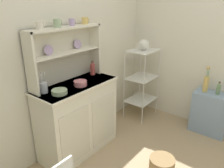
{
  "coord_description": "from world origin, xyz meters",
  "views": [
    {
      "loc": [
        -1.57,
        -0.4,
        1.79
      ],
      "look_at": [
        0.36,
        1.12,
        0.85
      ],
      "focal_mm": 35.25,
      "sensor_mm": 36.0,
      "label": 1
    }
  ],
  "objects": [
    {
      "name": "cup_gold_3",
      "position": [
        0.32,
        1.49,
        1.56
      ],
      "size": [
        0.09,
        0.08,
        0.08
      ],
      "color": "#DBB760",
      "rests_on": "hutch_shelf_unit"
    },
    {
      "name": "utensil_jar",
      "position": [
        -0.37,
        1.45,
        0.95
      ],
      "size": [
        0.08,
        0.08,
        0.22
      ],
      "color": "#B2B7C6",
      "rests_on": "hutch_cabinet"
    },
    {
      "name": "bowl_mixing_large",
      "position": [
        -0.29,
        1.29,
        0.92
      ],
      "size": [
        0.16,
        0.16,
        0.05
      ],
      "primitive_type": "cylinder",
      "color": "#9EB78E",
      "rests_on": "hutch_cabinet"
    },
    {
      "name": "cup_cream_0",
      "position": [
        -0.3,
        1.49,
        1.56
      ],
      "size": [
        0.08,
        0.07,
        0.08
      ],
      "color": "silver",
      "rests_on": "hutch_shelf_unit"
    },
    {
      "name": "bakers_rack",
      "position": [
        1.24,
        1.23,
        0.69
      ],
      "size": [
        0.48,
        0.36,
        1.09
      ],
      "color": "silver",
      "rests_on": "ground"
    },
    {
      "name": "side_shelf_blue",
      "position": [
        1.44,
        0.21,
        0.3
      ],
      "size": [
        0.28,
        0.48,
        0.6
      ],
      "primitive_type": "cube",
      "color": "#849EBC",
      "rests_on": "ground"
    },
    {
      "name": "oil_bottle",
      "position": [
        1.44,
        0.17,
        0.67
      ],
      "size": [
        0.05,
        0.05,
        0.18
      ],
      "color": "#6B8C60",
      "rests_on": "side_shelf_blue"
    },
    {
      "name": "floor_basket",
      "position": [
        0.31,
        0.38,
        0.08
      ],
      "size": [
        0.28,
        0.28,
        0.16
      ],
      "primitive_type": "cylinder",
      "color": "#93754C",
      "rests_on": "ground"
    },
    {
      "name": "flower_vase",
      "position": [
        1.44,
        0.33,
        0.73
      ],
      "size": [
        0.07,
        0.07,
        0.36
      ],
      "color": "#DBB760",
      "rests_on": "side_shelf_blue"
    },
    {
      "name": "cup_lilac_2",
      "position": [
        0.11,
        1.49,
        1.56
      ],
      "size": [
        0.08,
        0.07,
        0.08
      ],
      "color": "#B79ECC",
      "rests_on": "hutch_shelf_unit"
    },
    {
      "name": "bowl_floral_medium",
      "position": [
        0.01,
        1.29,
        0.92
      ],
      "size": [
        0.15,
        0.15,
        0.06
      ],
      "primitive_type": "cylinder",
      "color": "#D17A84",
      "rests_on": "hutch_cabinet"
    },
    {
      "name": "cup_sage_1",
      "position": [
        -0.09,
        1.49,
        1.57
      ],
      "size": [
        0.09,
        0.08,
        0.09
      ],
      "color": "#9EB78E",
      "rests_on": "hutch_shelf_unit"
    },
    {
      "name": "hutch_shelf_unit",
      "position": [
        0.01,
        1.53,
        1.26
      ],
      "size": [
        0.94,
        0.18,
        0.63
      ],
      "color": "silver",
      "rests_on": "hutch_cabinet"
    },
    {
      "name": "porcelain_teapot",
      "position": [
        1.24,
        1.23,
        1.17
      ],
      "size": [
        0.25,
        0.16,
        0.18
      ],
      "color": "white",
      "rests_on": "bakers_rack"
    },
    {
      "name": "jam_bottle",
      "position": [
        0.38,
        1.45,
        0.96
      ],
      "size": [
        0.06,
        0.06,
        0.18
      ],
      "color": "#B74C47",
      "rests_on": "hutch_cabinet"
    },
    {
      "name": "hutch_cabinet",
      "position": [
        0.01,
        1.37,
        0.46
      ],
      "size": [
        1.01,
        0.45,
        0.89
      ],
      "color": "silver",
      "rests_on": "ground"
    },
    {
      "name": "wall_back",
      "position": [
        0.0,
        1.62,
        1.25
      ],
      "size": [
        3.84,
        0.05,
        2.5
      ],
      "primitive_type": "cube",
      "color": "silver",
      "rests_on": "ground"
    }
  ]
}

